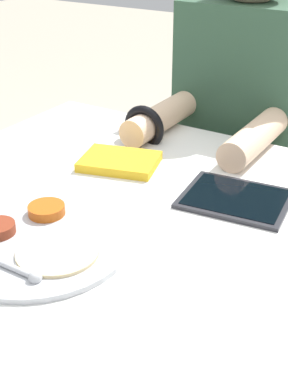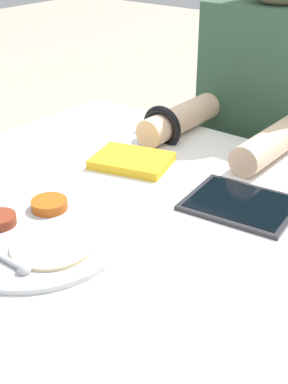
% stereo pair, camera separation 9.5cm
% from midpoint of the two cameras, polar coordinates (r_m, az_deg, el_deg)
% --- Properties ---
extents(dining_table, '(1.10, 0.96, 0.76)m').
position_cam_midpoint_polar(dining_table, '(1.22, 2.01, -18.80)').
color(dining_table, silver).
rests_on(dining_table, ground_plane).
extents(thali_tray, '(0.32, 0.32, 0.03)m').
position_cam_midpoint_polar(thali_tray, '(0.94, -8.63, -4.48)').
color(thali_tray, '#B7BABF').
rests_on(thali_tray, dining_table).
extents(red_notebook, '(0.19, 0.16, 0.02)m').
position_cam_midpoint_polar(red_notebook, '(1.19, 0.99, 3.24)').
color(red_notebook, silver).
rests_on(red_notebook, dining_table).
extents(tablet_device, '(0.22, 0.19, 0.01)m').
position_cam_midpoint_polar(tablet_device, '(1.05, 12.91, -1.31)').
color(tablet_device, '#28282D').
rests_on(tablet_device, dining_table).
extents(person_diner, '(0.35, 0.48, 1.24)m').
position_cam_midpoint_polar(person_diner, '(1.58, 13.85, 1.90)').
color(person_diner, black).
rests_on(person_diner, ground_plane).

